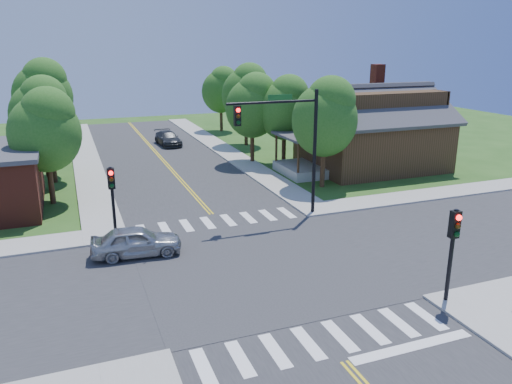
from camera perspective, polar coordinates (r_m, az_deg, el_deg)
name	(u,v)px	position (r m, az deg, el deg)	size (l,w,h in m)	color
ground	(258,267)	(22.61, 0.22, -8.52)	(100.00, 100.00, 0.00)	#264F18
road_ns	(258,266)	(22.60, 0.22, -8.48)	(10.00, 90.00, 0.04)	#2D2D30
road_ew	(258,266)	(22.60, 0.22, -8.47)	(90.00, 10.00, 0.04)	#2D2D30
intersection_patch	(258,267)	(22.61, 0.22, -8.52)	(10.20, 10.20, 0.06)	#2D2D30
sidewalk_ne	(366,161)	(42.98, 12.41, 3.44)	(40.00, 40.00, 0.14)	#9E9B93
crosswalk_north	(218,221)	(28.02, -4.36, -3.36)	(8.85, 2.00, 0.01)	white
crosswalk_south	(324,339)	(17.66, 7.79, -16.34)	(8.85, 2.00, 0.01)	white
centerline	(258,266)	(22.59, 0.22, -8.42)	(0.30, 90.00, 0.01)	yellow
stop_bar	(412,348)	(17.94, 17.37, -16.62)	(4.60, 0.45, 0.09)	white
signal_mast_ne	(288,134)	(27.54, 3.66, 6.66)	(5.30, 0.42, 7.20)	black
signal_pole_se	(453,239)	(19.95, 21.63, -4.99)	(0.34, 0.42, 3.80)	black
signal_pole_nw	(112,190)	(25.68, -16.13, 0.27)	(0.34, 0.42, 3.80)	black
house_ne	(372,126)	(40.68, 13.06, 7.34)	(13.05, 8.80, 7.11)	#382713
tree_e_a	(326,115)	(34.08, 8.03, 8.70)	(4.48, 4.26, 7.62)	#382314
tree_e_b	(286,106)	(40.42, 3.41, 9.77)	(4.29, 4.08, 7.30)	#382314
tree_e_c	(247,92)	(48.49, -1.05, 11.40)	(4.64, 4.41, 7.89)	#382314
tree_e_d	(222,89)	(56.81, -3.96, 11.69)	(4.25, 4.03, 7.22)	#382314
tree_w_a	(46,128)	(32.60, -22.89, 6.73)	(4.25, 4.03, 7.22)	#382314
tree_w_b	(42,111)	(39.68, -23.29, 8.51)	(4.40, 4.18, 7.49)	#382314
tree_w_c	(43,92)	(47.48, -23.13, 10.46)	(4.99, 4.74, 8.49)	#382314
tree_w_d	(50,97)	(56.14, -22.49, 10.04)	(3.90, 3.71, 6.63)	#382314
tree_house	(253,104)	(41.04, -0.31, 10.02)	(4.37, 4.15, 7.43)	#382314
tree_bldg	(50,123)	(37.84, -22.51, 7.26)	(3.83, 3.63, 6.50)	#382314
car_silver	(136,242)	(24.06, -13.51, -5.57)	(4.28, 2.03, 1.41)	#A9ACB0
car_dgrey	(168,139)	(49.59, -10.02, 6.01)	(2.19, 4.66, 1.32)	#2D2F32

